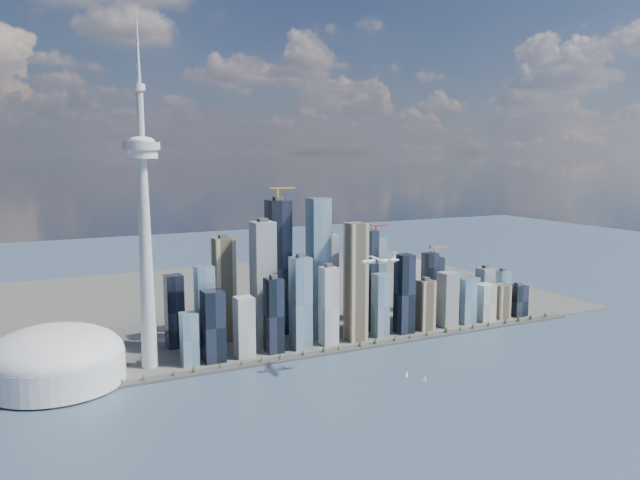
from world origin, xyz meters
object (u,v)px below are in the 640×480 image
dome_stadium (55,359)px  airplane (380,261)px  needle_tower (144,223)px  sailboat_west (407,374)px  sailboat_east (425,379)px

dome_stadium → airplane: 508.33m
needle_tower → sailboat_west: bearing=-31.6°
dome_stadium → sailboat_west: 532.38m
dome_stadium → sailboat_east: bearing=-24.7°
airplane → sailboat_east: (50.80, -53.49, -178.55)m
sailboat_west → needle_tower: bearing=126.3°
airplane → sailboat_west: 183.73m
needle_tower → sailboat_east: size_ratio=56.38×
sailboat_west → sailboat_east: (14.79, -27.53, -0.26)m
dome_stadium → airplane: airplane is taller
dome_stadium → sailboat_west: dome_stadium is taller
sailboat_west → airplane: bearing=122.1°
needle_tower → dome_stadium: needle_tower is taller
needle_tower → dome_stadium: bearing=-175.9°
sailboat_west → sailboat_east: bearing=-83.9°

